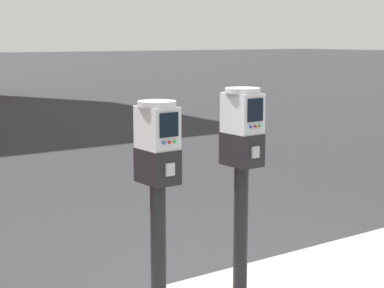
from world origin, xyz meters
name	(u,v)px	position (x,y,z in m)	size (l,w,h in m)	color
parking_meter_near_kerb	(158,173)	(-0.55, -0.26, 1.04)	(0.22, 0.26, 1.31)	black
parking_meter_twin_adjacent	(242,156)	(0.06, -0.26, 1.07)	(0.22, 0.26, 1.35)	black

